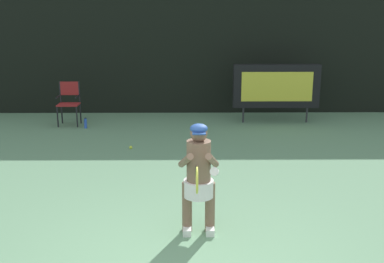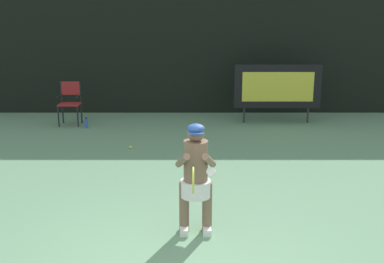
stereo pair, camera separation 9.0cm
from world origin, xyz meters
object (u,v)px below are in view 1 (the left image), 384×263
Objects in this scene: water_bottle at (86,123)px; tennis_player at (199,175)px; umpire_chair at (69,101)px; tennis_racket at (197,179)px; scoreboard at (276,86)px; tennis_ball_loose at (131,147)px.

tennis_player is at bearing -64.43° from water_bottle.
tennis_racket reaches higher than umpire_chair.
umpire_chair is (-5.25, -0.19, -0.33)m from scoreboard.
tennis_racket reaches higher than water_bottle.
scoreboard is 7.05m from tennis_racket.
scoreboard reaches higher than umpire_chair.
tennis_player is 21.52× the size of tennis_ball_loose.
tennis_racket is at bearing -93.40° from tennis_player.
tennis_racket reaches higher than tennis_ball_loose.
umpire_chair is 0.77m from water_bottle.
tennis_player reaches higher than umpire_chair.
tennis_ball_loose is (1.79, -2.16, -0.58)m from umpire_chair.
tennis_player is at bearing 77.18° from tennis_racket.
water_bottle is at bearing 103.72° from tennis_racket.
scoreboard is 6.49m from tennis_player.
tennis_player is (-2.12, -6.13, -0.15)m from scoreboard.
water_bottle is (-4.78, -0.56, -0.82)m from scoreboard.
tennis_racket is at bearing -73.34° from tennis_ball_loose.
water_bottle is (0.47, -0.37, -0.50)m from umpire_chair.
scoreboard is 3.65× the size of tennis_racket.
scoreboard is 4.89m from water_bottle.
tennis_racket is at bearing -64.61° from umpire_chair.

